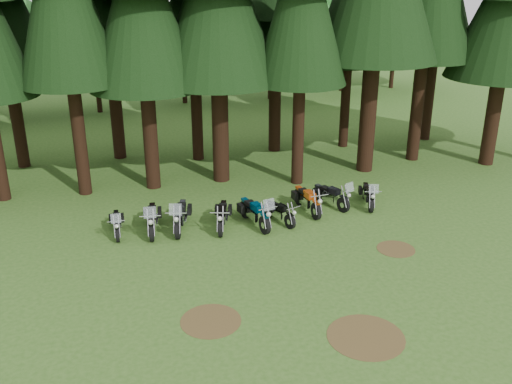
# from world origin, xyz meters

# --- Properties ---
(ground) EXTENTS (120.00, 120.00, 0.00)m
(ground) POSITION_xyz_m (0.00, 0.00, 0.00)
(ground) COLOR #30591B
(ground) RESTS_ON ground
(decid_2) EXTENTS (6.72, 6.53, 8.40)m
(decid_2) POSITION_xyz_m (-10.43, 24.78, 4.95)
(decid_2) COLOR black
(decid_2) RESTS_ON ground
(decid_3) EXTENTS (6.12, 5.95, 7.65)m
(decid_3) POSITION_xyz_m (-4.71, 25.13, 4.51)
(decid_3) COLOR black
(decid_3) RESTS_ON ground
(decid_4) EXTENTS (5.93, 5.76, 7.41)m
(decid_4) POSITION_xyz_m (1.58, 26.32, 4.37)
(decid_4) COLOR black
(decid_4) RESTS_ON ground
(decid_5) EXTENTS (8.45, 8.21, 10.56)m
(decid_5) POSITION_xyz_m (8.29, 25.71, 6.23)
(decid_5) COLOR black
(decid_5) RESTS_ON ground
(decid_6) EXTENTS (7.06, 6.86, 8.82)m
(decid_6) POSITION_xyz_m (14.85, 27.01, 5.20)
(decid_6) COLOR black
(decid_6) RESTS_ON ground
(decid_7) EXTENTS (8.44, 8.20, 10.55)m
(decid_7) POSITION_xyz_m (19.46, 26.83, 6.22)
(decid_7) COLOR black
(decid_7) RESTS_ON ground
(dirt_patch_0) EXTENTS (1.80, 1.80, 0.01)m
(dirt_patch_0) POSITION_xyz_m (-3.00, -2.00, 0.01)
(dirt_patch_0) COLOR #4C3D1E
(dirt_patch_0) RESTS_ON ground
(dirt_patch_1) EXTENTS (1.40, 1.40, 0.01)m
(dirt_patch_1) POSITION_xyz_m (4.50, 0.50, 0.01)
(dirt_patch_1) COLOR #4C3D1E
(dirt_patch_1) RESTS_ON ground
(dirt_patch_2) EXTENTS (2.20, 2.20, 0.01)m
(dirt_patch_2) POSITION_xyz_m (1.00, -4.00, 0.01)
(dirt_patch_2) COLOR #4C3D1E
(dirt_patch_2) RESTS_ON ground
(motorcycle_0) EXTENTS (0.39, 1.99, 1.25)m
(motorcycle_0) POSITION_xyz_m (-5.20, 4.73, 0.42)
(motorcycle_0) COLOR black
(motorcycle_0) RESTS_ON ground
(motorcycle_1) EXTENTS (0.66, 2.43, 1.53)m
(motorcycle_1) POSITION_xyz_m (-3.86, 4.55, 0.51)
(motorcycle_1) COLOR black
(motorcycle_1) RESTS_ON ground
(motorcycle_2) EXTENTS (1.01, 2.47, 1.57)m
(motorcycle_2) POSITION_xyz_m (-2.77, 4.47, 0.52)
(motorcycle_2) COLOR black
(motorcycle_2) RESTS_ON ground
(motorcycle_3) EXTENTS (0.84, 2.21, 0.93)m
(motorcycle_3) POSITION_xyz_m (-1.16, 4.15, 0.47)
(motorcycle_3) COLOR black
(motorcycle_3) RESTS_ON ground
(motorcycle_4) EXTENTS (0.76, 2.49, 1.56)m
(motorcycle_4) POSITION_xyz_m (0.12, 3.95, 0.52)
(motorcycle_4) COLOR black
(motorcycle_4) RESTS_ON ground
(motorcycle_5) EXTENTS (0.74, 1.94, 0.82)m
(motorcycle_5) POSITION_xyz_m (1.15, 3.96, 0.42)
(motorcycle_5) COLOR black
(motorcycle_5) RESTS_ON ground
(motorcycle_6) EXTENTS (0.40, 2.39, 0.97)m
(motorcycle_6) POSITION_xyz_m (2.63, 4.65, 0.50)
(motorcycle_6) COLOR black
(motorcycle_6) RESTS_ON ground
(motorcycle_7) EXTENTS (1.04, 2.19, 1.41)m
(motorcycle_7) POSITION_xyz_m (3.80, 4.87, 0.47)
(motorcycle_7) COLOR black
(motorcycle_7) RESTS_ON ground
(motorcycle_8) EXTENTS (0.91, 2.14, 1.36)m
(motorcycle_8) POSITION_xyz_m (5.40, 4.51, 0.46)
(motorcycle_8) COLOR black
(motorcycle_8) RESTS_ON ground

